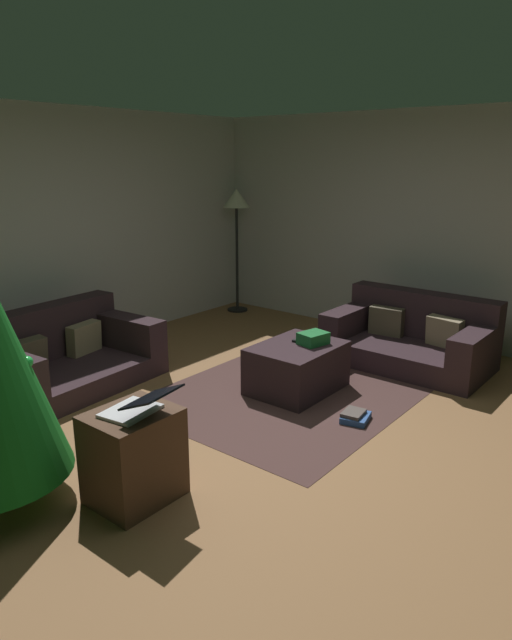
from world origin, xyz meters
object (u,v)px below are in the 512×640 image
Objects in this scene: couch_left at (62,357)px; couch_right at (412,338)px; gift_box at (313,338)px; corner_lamp at (237,208)px; book_stack at (355,417)px; ottoman at (297,368)px; tv_remote at (301,342)px; laptop at (138,406)px; side_table at (134,456)px.

couch_right is (2.61, -2.32, -0.00)m from couch_left.
corner_lamp is at bearing 54.35° from gift_box.
gift_box is (1.38, -1.90, 0.22)m from couch_left.
book_stack is at bearing 107.78° from couch_left.
gift_box is (0.12, -0.09, 0.27)m from ottoman.
ottoman is (1.26, -1.81, -0.05)m from couch_left.
ottoman is at bearing -128.62° from corner_lamp.
couch_left is 1.98× the size of ottoman.
ottoman is 0.24m from tv_remote.
gift_box reaches higher than ottoman.
ottoman is at bearing 7.65° from laptop.
laptop is at bearing -81.44° from side_table.
ottoman is at bearing 120.73° from couch_left.
corner_lamp is (3.89, 2.57, 0.78)m from laptop.
corner_lamp is at bearing -175.33° from couch_left.
ottoman is at bearing -179.37° from tv_remote.
tv_remote is at bearing 67.80° from couch_right.
couch_right is at bearing -99.70° from corner_lamp.
corner_lamp reaches higher than couch_left.
laptop reaches higher than book_stack.
corner_lamp is (1.71, 2.38, 0.94)m from gift_box.
couch_left is at bearing 126.12° from gift_box.
couch_right is at bearing -20.71° from ottoman.
tv_remote is 0.34× the size of laptop.
ottoman is 0.80m from book_stack.
couch_left is 3.58× the size of laptop.
couch_right reaches higher than book_stack.
book_stack is at bearing -107.29° from ottoman.
ottoman reaches higher than book_stack.
tv_remote is at bearing 110.95° from gift_box.
tv_remote is (1.34, -1.79, 0.17)m from couch_left.
couch_left is at bearing -171.10° from corner_lamp.
tv_remote is at bearing 6.07° from side_table.
tv_remote is (-0.04, 0.11, -0.04)m from gift_box.
corner_lamp reaches higher than book_stack.
couch_right is 3.45× the size of laptop.
corner_lamp is at bearing 41.67° from tv_remote.
laptop is 1.62× the size of book_stack.
laptop is 1.98m from book_stack.
gift_box is 2.20m from side_table.
side_table is 2.04× the size of book_stack.
book_stack is (1.83, -0.53, -0.26)m from side_table.
side_table reaches higher than book_stack.
corner_lamp reaches higher than gift_box.
ottoman is 2.92× the size of book_stack.
corner_lamp is (3.90, 2.50, 1.13)m from side_table.
laptop is (-0.79, -2.08, 0.37)m from couch_left.
book_stack is (-0.23, -0.74, -0.18)m from ottoman.
couch_right is 5.58× the size of book_stack.
gift_box is 2.19m from laptop.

